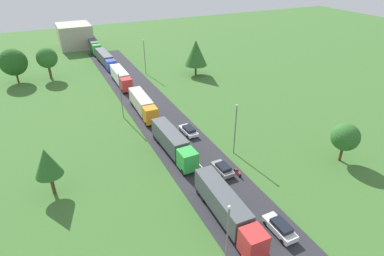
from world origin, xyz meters
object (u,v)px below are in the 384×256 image
car_third (189,130)px  tree_pine (47,58)px  car_second (223,169)px  motorcycle_courier (238,172)px  tree_oak (47,163)px  lamppost_second (235,127)px  truck_second (173,142)px  truck_fourth (121,77)px  truck_sixth (94,45)px  tree_elm (345,137)px  car_lead (280,227)px  lamppost_third (121,94)px  truck_fifth (105,58)px  truck_lead (227,208)px  tree_maple (13,62)px  distant_building (75,36)px  tree_birch (196,53)px  lamppost_lead (227,239)px  lamppost_fourth (145,55)px  truck_third (143,104)px

car_third → tree_pine: 46.48m
car_second → motorcycle_courier: 2.25m
tree_oak → lamppost_second: bearing=-4.4°
truck_second → truck_fourth: 33.84m
truck_sixth → tree_elm: bearing=-74.1°
car_lead → car_second: car_lead is taller
motorcycle_courier → lamppost_third: size_ratio=0.21×
motorcycle_courier → truck_fifth: bearing=95.7°
truck_sixth → motorcycle_courier: 77.36m
truck_lead → tree_maple: bearing=109.7°
truck_fourth → car_lead: bearing=-85.4°
distant_building → tree_birch: bearing=-60.3°
tree_pine → distant_building: tree_pine is taller
tree_birch → tree_pine: bearing=158.8°
lamppost_lead → tree_pine: 70.18m
lamppost_lead → lamppost_second: (12.85, 18.84, -0.22)m
truck_sixth → lamppost_fourth: lamppost_fourth is taller
tree_oak → lamppost_third: bearing=51.6°
motorcycle_courier → truck_second: bearing=123.7°
car_third → distant_building: 71.94m
motorcycle_courier → lamppost_lead: lamppost_lead is taller
car_lead → tree_oak: 30.21m
truck_second → distant_building: 76.11m
truck_fourth → tree_pine: tree_pine is taller
truck_second → car_third: bearing=43.6°
car_lead → motorcycle_courier: (1.56, 11.47, -0.33)m
truck_lead → truck_third: 32.85m
tree_elm → car_second: bearing=164.5°
motorcycle_courier → tree_pine: bearing=110.9°
truck_fourth → tree_elm: size_ratio=1.92×
lamppost_fourth → tree_maple: size_ratio=1.09×
lamppost_lead → truck_second: bearing=80.5°
car_lead → distant_building: bearing=95.4°
car_lead → truck_fourth: bearing=94.6°
truck_fifth → tree_oak: 56.16m
truck_lead → lamppost_fourth: bearing=81.6°
truck_fifth → lamppost_third: bearing=-96.9°
truck_sixth → car_second: (4.60, -75.61, -1.43)m
truck_fourth → tree_elm: 52.13m
tree_maple → distant_building: 34.15m
car_lead → distant_building: (-9.19, 96.86, 2.96)m
lamppost_lead → tree_maple: size_ratio=1.09×
truck_third → truck_fourth: truck_fourth is taller
truck_fifth → tree_maple: 23.49m
truck_second → distant_building: (-4.46, 75.96, 1.65)m
truck_sixth → lamppost_second: 72.29m
truck_second → tree_elm: bearing=-29.6°
truck_third → tree_maple: tree_maple is taller
car_lead → car_second: size_ratio=1.12×
truck_lead → tree_elm: 23.28m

